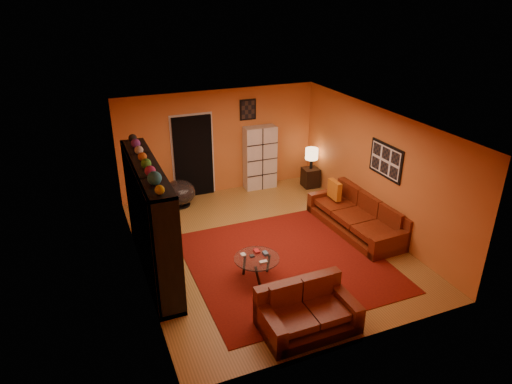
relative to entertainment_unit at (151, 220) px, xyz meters
name	(u,v)px	position (x,y,z in m)	size (l,w,h in m)	color
floor	(267,245)	(2.27, 0.00, -1.05)	(6.00, 6.00, 0.00)	olive
ceiling	(269,122)	(2.27, 0.00, 1.55)	(6.00, 6.00, 0.00)	white
wall_back	(220,142)	(2.27, 3.00, 0.25)	(6.00, 6.00, 0.00)	#CB6A2C
wall_front	(355,269)	(2.27, -3.00, 0.25)	(6.00, 6.00, 0.00)	#CB6A2C
wall_left	(136,209)	(-0.23, 0.00, 0.25)	(6.00, 6.00, 0.00)	#CB6A2C
wall_right	(376,169)	(4.78, 0.00, 0.25)	(6.00, 6.00, 0.00)	#CB6A2C
rug	(287,262)	(2.38, -0.70, -1.04)	(3.60, 3.60, 0.01)	#590F0A
doorway	(193,157)	(1.57, 2.96, -0.03)	(0.95, 0.10, 2.04)	black
wall_art_right	(386,161)	(4.75, -0.30, 0.55)	(0.03, 1.00, 0.70)	black
wall_art_back	(248,110)	(3.02, 2.98, 1.00)	(0.42, 0.03, 0.52)	black
entertainment_unit	(151,220)	(0.00, 0.00, 0.00)	(0.45, 3.00, 2.10)	black
tv	(153,221)	(0.05, 0.04, -0.06)	(0.12, 0.93, 0.53)	black
sofa	(360,217)	(4.42, -0.10, -0.77)	(1.13, 2.50, 0.85)	#54190B
loveseat	(306,310)	(1.86, -2.42, -0.76)	(1.47, 0.89, 0.85)	#54190B
throw_pillow	(335,190)	(4.22, 0.69, -0.42)	(0.12, 0.42, 0.42)	orange
coffee_table	(257,260)	(1.65, -0.95, -0.68)	(0.82, 0.82, 0.41)	silver
storage_cabinet	(260,158)	(3.28, 2.80, -0.23)	(0.82, 0.36, 1.64)	silver
bowl_chair	(179,193)	(1.07, 2.50, -0.71)	(0.78, 0.78, 0.63)	black
side_table	(310,177)	(4.53, 2.34, -0.80)	(0.40, 0.40, 0.50)	black
table_lamp	(312,154)	(4.53, 2.34, -0.16)	(0.33, 0.33, 0.55)	black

